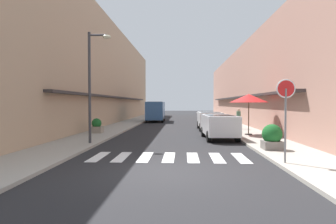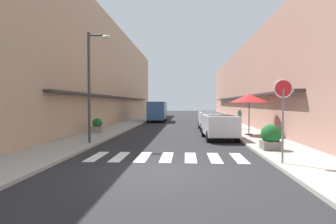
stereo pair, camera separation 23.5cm
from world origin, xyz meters
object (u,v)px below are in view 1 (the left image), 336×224
Objects in this scene: parked_car_mid at (209,119)px; pedestrian_walking_near at (239,118)px; parked_car_near at (219,124)px; planter_corner at (272,137)px; street_lamp at (93,76)px; round_street_sign at (286,99)px; planter_midblock at (97,126)px; delivery_van at (156,110)px; cafe_umbrella at (249,98)px.

pedestrian_walking_near is (2.33, -0.08, 0.05)m from parked_car_mid.
parked_car_near is 6.46m from pedestrian_walking_near.
planter_corner is 0.69× the size of pedestrian_walking_near.
street_lamp reaches higher than parked_car_near.
parked_car_near is 7.58m from round_street_sign.
parked_car_near is 8.49m from planter_midblock.
pedestrian_walking_near is (9.12, 8.82, -2.60)m from street_lamp.
delivery_van reaches higher than planter_midblock.
delivery_van is 19.36m from street_lamp.
cafe_umbrella reaches higher than delivery_van.
parked_car_near is 1.56× the size of cafe_umbrella.
planter_corner is 1.12× the size of planter_midblock.
street_lamp is (-8.10, 4.54, 1.25)m from round_street_sign.
round_street_sign is 1.77× the size of pedestrian_walking_near.
parked_car_mid reaches higher than planter_corner.
cafe_umbrella reaches higher than planter_corner.
delivery_van is at bearing 116.72° from cafe_umbrella.
planter_corner is 10.47m from pedestrian_walking_near.
delivery_van is 1.89× the size of round_street_sign.
pedestrian_walking_near is (7.68, -10.37, -0.43)m from delivery_van.
delivery_van reaches higher than parked_car_near.
parked_car_mid is at bearing 25.07° from planter_midblock.
planter_corner reaches higher than planter_midblock.
parked_car_near is at bearing 60.98° from pedestrian_walking_near.
planter_corner is at bearing -68.22° from parked_car_near.
round_street_sign is 2.55× the size of planter_corner.
street_lamp is (-1.45, -19.19, 2.16)m from delivery_van.
cafe_umbrella is 2.64× the size of planter_midblock.
planter_corner is at bearing -80.47° from parked_car_mid.
street_lamp is 5.64× the size of planter_midblock.
round_street_sign is 9.37m from street_lamp.
cafe_umbrella is at bearing 86.71° from planter_corner.
street_lamp is 6.05m from planter_midblock.
delivery_van is at bearing 108.07° from parked_car_near.
round_street_sign is 8.95m from cafe_umbrella.
cafe_umbrella reaches higher than pedestrian_walking_near.
parked_car_mid is 10.68m from planter_corner.
planter_midblock is at bearing 176.02° from cafe_umbrella.
round_street_sign is 13.62m from planter_midblock.
street_lamp reaches higher than parked_car_mid.
round_street_sign is at bearing 77.74° from pedestrian_walking_near.
round_street_sign is 13.47m from pedestrian_walking_near.
delivery_van is (-5.35, 16.39, 0.48)m from parked_car_near.
street_lamp reaches higher than planter_midblock.
cafe_umbrella is (8.91, 4.36, -1.08)m from street_lamp.
planter_corner is at bearing -93.29° from cafe_umbrella.
parked_car_mid is at bearing 52.63° from street_lamp.
pedestrian_walking_near is at bearing -1.99° from parked_car_mid.
parked_car_mid is at bearing 95.56° from round_street_sign.
planter_midblock is (-10.27, 0.71, -1.91)m from cafe_umbrella.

